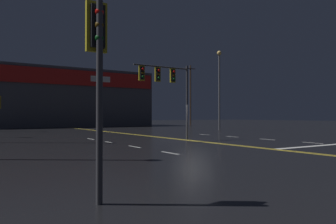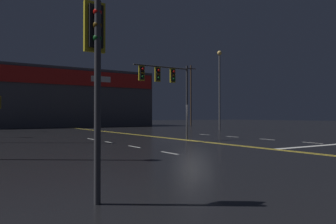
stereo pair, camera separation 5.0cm
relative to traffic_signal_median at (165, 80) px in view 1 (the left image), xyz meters
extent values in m
plane|color=black|center=(1.59, -1.07, -4.15)|extent=(200.00, 200.00, 0.00)
cube|color=gold|center=(1.44, -1.07, -4.14)|extent=(0.12, 60.00, 0.01)
cube|color=gold|center=(1.74, -1.07, -4.14)|extent=(0.12, 60.00, 0.01)
cube|color=silver|center=(-3.74, -6.47, -4.14)|extent=(0.12, 1.40, 0.01)
cube|color=silver|center=(-3.74, -2.87, -4.14)|extent=(0.12, 1.40, 0.01)
cube|color=silver|center=(-3.74, 0.73, -4.14)|extent=(0.12, 1.40, 0.01)
cube|color=silver|center=(-3.74, 4.33, -4.14)|extent=(0.12, 1.40, 0.01)
cube|color=silver|center=(6.92, -6.47, -4.14)|extent=(0.12, 1.40, 0.01)
cube|color=silver|center=(6.92, -2.87, -4.14)|extent=(0.12, 1.40, 0.01)
cube|color=silver|center=(6.92, 0.73, -4.14)|extent=(0.12, 1.40, 0.01)
cube|color=silver|center=(6.92, 4.33, -4.14)|extent=(0.12, 1.40, 0.01)
cube|color=silver|center=(6.92, -7.90, -4.14)|extent=(10.24, 0.40, 0.01)
cylinder|color=#38383D|center=(1.86, 0.02, -1.49)|extent=(0.14, 0.14, 5.30)
cylinder|color=#38383D|center=(-0.27, 0.02, 0.91)|extent=(4.26, 0.10, 0.10)
cube|color=black|center=(0.65, 0.02, 0.37)|extent=(0.28, 0.24, 0.84)
cube|color=gold|center=(0.65, 0.02, 0.37)|extent=(0.42, 0.08, 0.99)
sphere|color=red|center=(0.65, -0.14, 0.62)|extent=(0.17, 0.17, 0.17)
sphere|color=#543707|center=(0.65, -0.14, 0.37)|extent=(0.17, 0.17, 0.17)
sphere|color=#084513|center=(0.65, -0.14, 0.11)|extent=(0.17, 0.17, 0.17)
cube|color=black|center=(-0.57, 0.02, 0.37)|extent=(0.28, 0.24, 0.84)
cube|color=gold|center=(-0.57, 0.02, 0.37)|extent=(0.42, 0.08, 0.99)
sphere|color=red|center=(-0.57, -0.14, 0.62)|extent=(0.17, 0.17, 0.17)
sphere|color=#543707|center=(-0.57, -0.14, 0.37)|extent=(0.17, 0.17, 0.17)
sphere|color=#084513|center=(-0.57, -0.14, 0.11)|extent=(0.17, 0.17, 0.17)
cube|color=black|center=(-1.79, 0.02, 0.37)|extent=(0.28, 0.24, 0.84)
cube|color=gold|center=(-1.79, 0.02, 0.37)|extent=(0.42, 0.08, 0.99)
sphere|color=red|center=(-1.79, -0.14, 0.62)|extent=(0.17, 0.17, 0.17)
sphere|color=#543707|center=(-1.79, -0.14, 0.37)|extent=(0.17, 0.17, 0.17)
sphere|color=#084513|center=(-1.79, -0.14, 0.11)|extent=(0.17, 0.17, 0.17)
cylinder|color=#38383D|center=(-9.57, -13.05, -2.20)|extent=(0.13, 0.13, 3.90)
cube|color=black|center=(-9.57, -12.87, -0.72)|extent=(0.28, 0.24, 0.84)
cube|color=gold|center=(-9.57, -12.87, -0.72)|extent=(0.42, 0.08, 0.99)
sphere|color=red|center=(-9.57, -13.03, -0.46)|extent=(0.17, 0.17, 0.17)
sphere|color=#543707|center=(-9.57, -13.03, -0.72)|extent=(0.17, 0.17, 0.17)
sphere|color=#084513|center=(-9.57, -13.03, -0.97)|extent=(0.17, 0.17, 0.17)
cylinder|color=#59595E|center=(14.63, 11.09, 0.45)|extent=(0.20, 0.20, 9.18)
sphere|color=#F4C666|center=(14.63, 11.09, 5.20)|extent=(0.56, 0.56, 0.56)
cube|color=#4C4C51|center=(1.59, 35.07, 0.40)|extent=(28.76, 10.00, 9.09)
cube|color=red|center=(1.59, 29.97, 3.36)|extent=(28.19, 0.20, 2.27)
cube|color=white|center=(6.63, 29.92, 3.36)|extent=(3.20, 0.16, 0.90)
cylinder|color=#4C3828|center=(24.27, 30.12, 1.43)|extent=(0.26, 0.26, 11.16)
cube|color=#4C3828|center=(24.27, 30.12, 6.41)|extent=(2.20, 0.12, 0.12)
camera|label=1|loc=(-11.80, -19.03, -2.47)|focal=35.00mm
camera|label=2|loc=(-11.76, -19.06, -2.47)|focal=35.00mm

